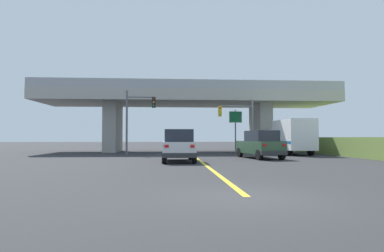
% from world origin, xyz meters
% --- Properties ---
extents(ground, '(160.00, 160.00, 0.00)m').
position_xyz_m(ground, '(0.00, 27.11, 0.00)').
color(ground, '#2B2B2D').
extents(overpass_bridge, '(31.24, 8.01, 7.22)m').
position_xyz_m(overpass_bridge, '(0.00, 27.11, 5.20)').
color(overpass_bridge, '#A8A59E').
rests_on(overpass_bridge, ground).
extents(lane_divider_stripe, '(0.20, 24.39, 0.01)m').
position_xyz_m(lane_divider_stripe, '(0.00, 12.20, 0.00)').
color(lane_divider_stripe, yellow).
rests_on(lane_divider_stripe, ground).
extents(suv_lead, '(2.01, 4.59, 2.02)m').
position_xyz_m(suv_lead, '(-1.42, 12.36, 1.01)').
color(suv_lead, silver).
rests_on(suv_lead, ground).
extents(suv_crossing, '(2.57, 4.95, 2.02)m').
position_xyz_m(suv_crossing, '(4.58, 14.99, 1.01)').
color(suv_crossing, '#2D4C33').
rests_on(suv_crossing, ground).
extents(box_truck, '(2.33, 6.78, 3.09)m').
position_xyz_m(box_truck, '(8.94, 20.42, 1.62)').
color(box_truck, silver).
rests_on(box_truck, ground).
extents(traffic_signal_nearside, '(3.34, 0.36, 5.17)m').
position_xyz_m(traffic_signal_nearside, '(4.64, 21.80, 3.28)').
color(traffic_signal_nearside, slate).
rests_on(traffic_signal_nearside, ground).
extents(traffic_signal_farside, '(2.64, 0.36, 5.72)m').
position_xyz_m(traffic_signal_farside, '(-4.96, 20.92, 3.65)').
color(traffic_signal_farside, '#56595E').
rests_on(traffic_signal_farside, ground).
extents(highway_sign, '(1.34, 0.17, 4.41)m').
position_xyz_m(highway_sign, '(4.83, 24.99, 3.17)').
color(highway_sign, slate).
rests_on(highway_sign, ground).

